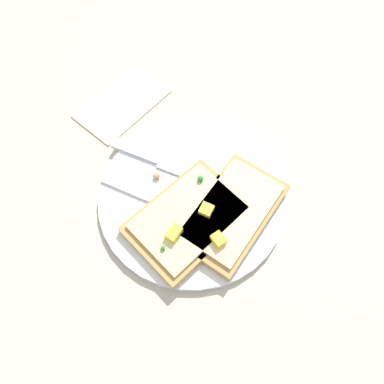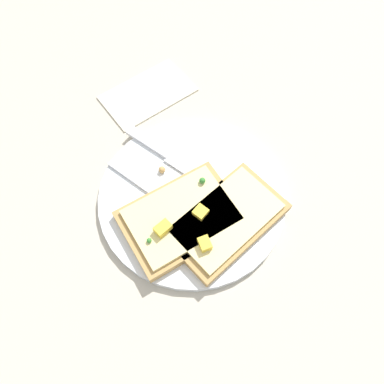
{
  "view_description": "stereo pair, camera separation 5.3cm",
  "coord_description": "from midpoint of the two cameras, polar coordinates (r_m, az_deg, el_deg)",
  "views": [
    {
      "loc": [
        0.18,
        0.16,
        0.5
      ],
      "look_at": [
        0.0,
        0.0,
        0.02
      ],
      "focal_mm": 35.0,
      "sensor_mm": 36.0,
      "label": 1
    },
    {
      "loc": [
        0.14,
        0.19,
        0.5
      ],
      "look_at": [
        0.0,
        0.0,
        0.02
      ],
      "focal_mm": 35.0,
      "sensor_mm": 36.0,
      "label": 2
    }
  ],
  "objects": [
    {
      "name": "ground_plane",
      "position": [
        0.55,
        2.75,
        -1.31
      ],
      "size": [
        4.0,
        4.0,
        0.0
      ],
      "primitive_type": "plane",
      "color": "#BCB29E"
    },
    {
      "name": "plate",
      "position": [
        0.54,
        2.77,
        -1.04
      ],
      "size": [
        0.27,
        0.27,
        0.01
      ],
      "color": "white",
      "rests_on": "ground"
    },
    {
      "name": "fork",
      "position": [
        0.53,
        -0.58,
        -2.0
      ],
      "size": [
        0.08,
        0.2,
        0.01
      ],
      "rotation": [
        0.0,
        0.0,
        8.14
      ],
      "color": "silver",
      "rests_on": "plate"
    },
    {
      "name": "knife",
      "position": [
        0.56,
        -0.37,
        4.78
      ],
      "size": [
        0.08,
        0.21,
        0.01
      ],
      "rotation": [
        0.0,
        0.0,
        8.15
      ],
      "color": "silver",
      "rests_on": "plate"
    },
    {
      "name": "pizza_slice_main",
      "position": [
        0.52,
        8.13,
        -4.57
      ],
      "size": [
        0.17,
        0.11,
        0.03
      ],
      "rotation": [
        0.0,
        0.0,
        3.24
      ],
      "color": "tan",
      "rests_on": "plate"
    },
    {
      "name": "pizza_slice_corner",
      "position": [
        0.51,
        1.29,
        -4.23
      ],
      "size": [
        0.17,
        0.12,
        0.03
      ],
      "rotation": [
        0.0,
        0.0,
        3.05
      ],
      "color": "tan",
      "rests_on": "plate"
    },
    {
      "name": "crumb_scatter",
      "position": [
        0.52,
        1.56,
        -2.81
      ],
      "size": [
        0.14,
        0.13,
        0.01
      ],
      "color": "#B87D4C",
      "rests_on": "plate"
    },
    {
      "name": "napkin",
      "position": [
        0.66,
        -4.42,
        14.62
      ],
      "size": [
        0.15,
        0.09,
        0.01
      ],
      "color": "beige",
      "rests_on": "ground"
    }
  ]
}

